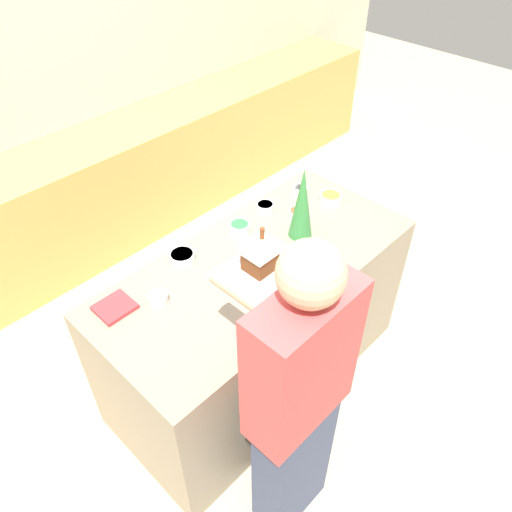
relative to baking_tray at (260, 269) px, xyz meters
The scene contains 16 objects.
ground_plane 0.91m from the baking_tray, 58.54° to the left, with size 12.00×12.00×0.00m, color #C6B28E.
wall_back 2.18m from the baking_tray, 89.37° to the left, with size 8.00×0.05×2.60m.
back_cabinet_block 1.88m from the baking_tray, 89.26° to the left, with size 6.00×0.60×0.88m.
kitchen_island 0.46m from the baking_tray, 58.54° to the left, with size 1.74×0.80×0.91m.
baking_tray is the anchor object (origin of this frame).
gingerbread_house 0.09m from the baking_tray, 30.84° to the left, with size 0.16×0.15×0.22m.
decorative_tree 0.41m from the baking_tray, ahead, with size 0.13×0.13×0.41m.
candy_bowl_behind_tray 0.72m from the baking_tray, 24.08° to the left, with size 0.09×0.09×0.05m.
candy_bowl_far_left 0.72m from the baking_tray, ahead, with size 0.13×0.13×0.05m.
candy_bowl_near_tray_left 0.52m from the baking_tray, 159.34° to the left, with size 0.09×0.09×0.05m.
candy_bowl_beside_tree 0.41m from the baking_tray, 122.93° to the left, with size 0.14×0.14×0.04m.
candy_bowl_near_tray_right 0.48m from the baking_tray, 17.42° to the left, with size 0.11×0.11×0.05m.
candy_bowl_far_right 0.51m from the baking_tray, 40.30° to the left, with size 0.11×0.11×0.04m.
candy_bowl_center_rear 0.32m from the baking_tray, 63.66° to the left, with size 0.12×0.12×0.05m.
cookbook 0.72m from the baking_tray, 155.64° to the left, with size 0.17×0.15×0.02m.
person 0.76m from the baking_tray, 125.04° to the right, with size 0.44×0.56×1.69m.
Camera 1 is at (-1.35, -1.30, 2.61)m, focal length 35.00 mm.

